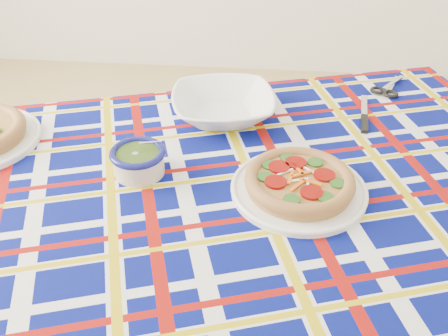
# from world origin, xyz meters

# --- Properties ---
(floor) EXTENTS (4.00, 4.00, 0.00)m
(floor) POSITION_xyz_m (0.00, 0.00, 0.00)
(floor) COLOR tan
(floor) RESTS_ON ground
(dining_table) EXTENTS (1.88, 1.48, 0.77)m
(dining_table) POSITION_xyz_m (0.35, -0.41, 0.70)
(dining_table) COLOR brown
(dining_table) RESTS_ON floor
(tablecloth) EXTENTS (1.92, 1.52, 0.11)m
(tablecloth) POSITION_xyz_m (0.35, -0.41, 0.72)
(tablecloth) COLOR #050D61
(tablecloth) RESTS_ON dining_table
(main_focaccia_plate) EXTENTS (0.36, 0.36, 0.06)m
(main_focaccia_plate) POSITION_xyz_m (0.53, -0.40, 0.81)
(main_focaccia_plate) COLOR #A17239
(main_focaccia_plate) RESTS_ON tablecloth
(pesto_bowl) EXTENTS (0.15, 0.15, 0.08)m
(pesto_bowl) POSITION_xyz_m (0.15, -0.36, 0.82)
(pesto_bowl) COLOR #21370F
(pesto_bowl) RESTS_ON tablecloth
(serving_bowl) EXTENTS (0.33, 0.33, 0.07)m
(serving_bowl) POSITION_xyz_m (0.32, -0.07, 0.81)
(serving_bowl) COLOR white
(serving_bowl) RESTS_ON tablecloth
(table_knife) EXTENTS (0.05, 0.24, 0.01)m
(table_knife) POSITION_xyz_m (0.73, 0.02, 0.78)
(table_knife) COLOR silver
(table_knife) RESTS_ON tablecloth
(kitchen_scissors) EXTENTS (0.17, 0.21, 0.02)m
(kitchen_scissors) POSITION_xyz_m (0.84, 0.18, 0.78)
(kitchen_scissors) COLOR silver
(kitchen_scissors) RESTS_ON tablecloth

